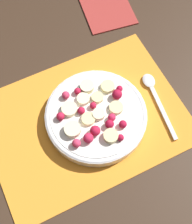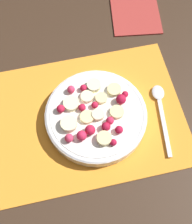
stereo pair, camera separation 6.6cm
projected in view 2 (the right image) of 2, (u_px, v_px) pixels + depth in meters
ground_plane at (86, 118)px, 0.70m from camera, size 3.00×3.00×0.00m
placemat at (86, 117)px, 0.70m from camera, size 0.43×0.32×0.01m
fruit_bowl at (96, 115)px, 0.68m from camera, size 0.22×0.22×0.05m
spoon at (160, 105)px, 0.70m from camera, size 0.04×0.17×0.01m
napkin at (136, 13)px, 0.82m from camera, size 0.14×0.16×0.01m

